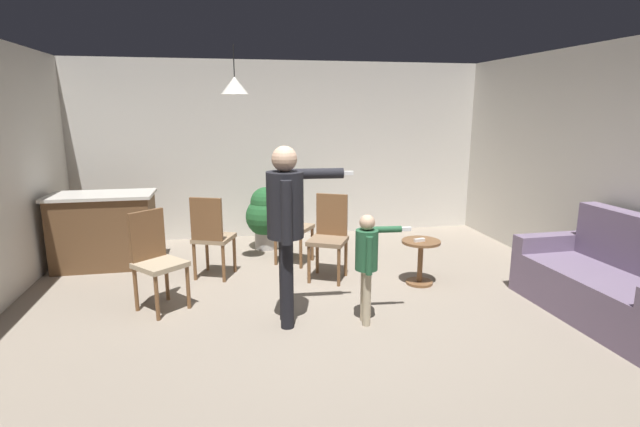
{
  "coord_description": "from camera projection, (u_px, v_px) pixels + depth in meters",
  "views": [
    {
      "loc": [
        -0.89,
        -4.33,
        2.0
      ],
      "look_at": [
        -0.02,
        0.11,
        1.0
      ],
      "focal_mm": 26.96,
      "sensor_mm": 36.0,
      "label": 1
    }
  ],
  "objects": [
    {
      "name": "ground",
      "position": [
        324.0,
        314.0,
        4.75
      ],
      "size": [
        7.68,
        7.68,
        0.0
      ],
      "primitive_type": "plane",
      "color": "gray"
    },
    {
      "name": "wall_back",
      "position": [
        284.0,
        150.0,
        7.53
      ],
      "size": [
        6.4,
        0.1,
        2.7
      ],
      "primitive_type": "cube",
      "color": "beige",
      "rests_on": "ground"
    },
    {
      "name": "wall_right",
      "position": [
        622.0,
        171.0,
        5.06
      ],
      "size": [
        0.1,
        6.4,
        2.7
      ],
      "primitive_type": "cube",
      "color": "beige",
      "rests_on": "ground"
    },
    {
      "name": "couch_floral",
      "position": [
        611.0,
        285.0,
        4.62
      ],
      "size": [
        0.89,
        1.82,
        1.0
      ],
      "rotation": [
        0.0,
        0.0,
        1.59
      ],
      "color": "slate",
      "rests_on": "ground"
    },
    {
      "name": "kitchen_counter",
      "position": [
        104.0,
        230.0,
        6.1
      ],
      "size": [
        1.26,
        0.66,
        0.95
      ],
      "color": "brown",
      "rests_on": "ground"
    },
    {
      "name": "side_table_by_couch",
      "position": [
        420.0,
        257.0,
        5.51
      ],
      "size": [
        0.44,
        0.44,
        0.52
      ],
      "color": "brown",
      "rests_on": "ground"
    },
    {
      "name": "person_adult",
      "position": [
        287.0,
        216.0,
        4.34
      ],
      "size": [
        0.84,
        0.49,
        1.67
      ],
      "rotation": [
        0.0,
        0.0,
        -1.63
      ],
      "color": "black",
      "rests_on": "ground"
    },
    {
      "name": "person_child",
      "position": [
        368.0,
        257.0,
        4.43
      ],
      "size": [
        0.57,
        0.3,
        1.05
      ],
      "rotation": [
        0.0,
        0.0,
        -1.66
      ],
      "color": "tan",
      "rests_on": "ground"
    },
    {
      "name": "dining_chair_by_counter",
      "position": [
        211.0,
        234.0,
        5.65
      ],
      "size": [
        0.55,
        0.55,
        1.0
      ],
      "rotation": [
        0.0,
        0.0,
        5.9
      ],
      "color": "brown",
      "rests_on": "ground"
    },
    {
      "name": "dining_chair_near_wall",
      "position": [
        155.0,
        257.0,
        4.8
      ],
      "size": [
        0.59,
        0.59,
        1.0
      ],
      "rotation": [
        0.0,
        0.0,
        3.86
      ],
      "color": "brown",
      "rests_on": "ground"
    },
    {
      "name": "dining_chair_centre_back",
      "position": [
        329.0,
        233.0,
        5.68
      ],
      "size": [
        0.56,
        0.56,
        1.0
      ],
      "rotation": [
        0.0,
        0.0,
        2.67
      ],
      "color": "brown",
      "rests_on": "ground"
    },
    {
      "name": "dining_chair_spare",
      "position": [
        289.0,
        222.0,
        6.26
      ],
      "size": [
        0.58,
        0.58,
        1.0
      ],
      "rotation": [
        0.0,
        0.0,
        4.12
      ],
      "color": "brown",
      "rests_on": "ground"
    },
    {
      "name": "potted_plant_corner",
      "position": [
        266.0,
        215.0,
        6.9
      ],
      "size": [
        0.58,
        0.58,
        0.9
      ],
      "color": "#B7B2AD",
      "rests_on": "ground"
    },
    {
      "name": "spare_remote_on_table",
      "position": [
        419.0,
        240.0,
        5.42
      ],
      "size": [
        0.13,
        0.06,
        0.04
      ],
      "primitive_type": "cube",
      "rotation": [
        0.0,
        0.0,
        1.8
      ],
      "color": "white",
      "rests_on": "side_table_by_couch"
    },
    {
      "name": "ceiling_light_pendant",
      "position": [
        235.0,
        85.0,
        5.5
      ],
      "size": [
        0.32,
        0.32,
        0.55
      ],
      "color": "silver"
    }
  ]
}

